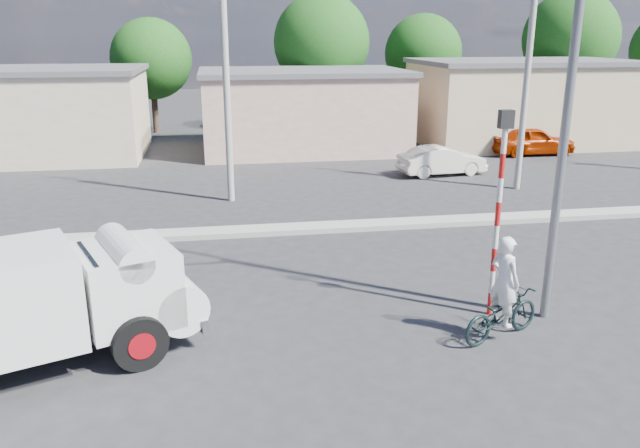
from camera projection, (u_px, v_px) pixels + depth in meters
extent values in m
plane|color=#2B2B2D|center=(360.00, 361.00, 11.51)|extent=(120.00, 120.00, 0.00)
cube|color=#99968E|center=(301.00, 228.00, 19.03)|extent=(40.00, 0.80, 0.16)
cylinder|color=black|center=(140.00, 343.00, 11.12)|extent=(1.04, 0.64, 1.01)
cylinder|color=#A50B14|center=(140.00, 343.00, 11.12)|extent=(0.58, 0.49, 0.49)
cylinder|color=black|center=(113.00, 304.00, 12.69)|extent=(1.04, 0.64, 1.01)
cylinder|color=#A50B14|center=(113.00, 304.00, 12.69)|extent=(0.58, 0.49, 0.49)
cube|color=black|center=(32.00, 340.00, 11.07)|extent=(4.35, 2.66, 0.16)
cube|color=silver|center=(127.00, 284.00, 11.72)|extent=(2.22, 2.35, 1.42)
cylinder|color=silver|center=(169.00, 295.00, 12.23)|extent=(1.63, 2.11, 1.01)
cylinder|color=silver|center=(124.00, 252.00, 11.53)|extent=(1.29, 1.98, 0.64)
cube|color=silver|center=(188.00, 308.00, 12.51)|extent=(0.84, 1.87, 0.26)
cube|color=black|center=(89.00, 270.00, 11.28)|extent=(0.64, 1.47, 0.64)
imported|color=black|center=(501.00, 314.00, 12.24)|extent=(2.06, 1.40, 1.02)
imported|color=white|center=(503.00, 295.00, 12.12)|extent=(0.66, 0.78, 1.82)
imported|color=silver|center=(442.00, 161.00, 26.43)|extent=(3.84, 1.75, 1.22)
imported|color=#952400|center=(532.00, 140.00, 30.79)|extent=(4.16, 1.69, 1.42)
cylinder|color=red|center=(490.00, 303.00, 13.35)|extent=(0.11, 0.11, 0.50)
cylinder|color=white|center=(492.00, 282.00, 13.21)|extent=(0.11, 0.11, 0.50)
cylinder|color=red|center=(494.00, 260.00, 13.06)|extent=(0.11, 0.11, 0.50)
cylinder|color=white|center=(496.00, 237.00, 12.91)|extent=(0.11, 0.11, 0.50)
cylinder|color=red|center=(498.00, 214.00, 12.77)|extent=(0.11, 0.11, 0.50)
cylinder|color=white|center=(500.00, 190.00, 12.62)|extent=(0.11, 0.11, 0.50)
cylinder|color=red|center=(502.00, 166.00, 12.47)|extent=(0.11, 0.11, 0.50)
cylinder|color=white|center=(504.00, 141.00, 12.32)|extent=(0.11, 0.11, 0.50)
cube|color=black|center=(506.00, 119.00, 12.20)|extent=(0.28, 0.18, 0.36)
cylinder|color=slate|center=(568.00, 103.00, 11.99)|extent=(0.18, 0.18, 9.00)
cube|color=#C8B497|center=(13.00, 116.00, 29.78)|extent=(12.00, 7.00, 4.00)
cube|color=#59595B|center=(6.00, 70.00, 29.16)|extent=(12.30, 7.30, 0.24)
cube|color=tan|center=(302.00, 112.00, 32.01)|extent=(10.00, 7.00, 3.80)
cube|color=#59595B|center=(302.00, 72.00, 31.42)|extent=(10.30, 7.30, 0.24)
cube|color=tan|center=(521.00, 104.00, 33.83)|extent=(11.00, 7.00, 4.20)
cube|color=#59595B|center=(525.00, 62.00, 33.18)|extent=(11.30, 7.30, 0.24)
cylinder|color=#38281E|center=(155.00, 104.00, 37.40)|extent=(0.36, 0.36, 3.47)
sphere|color=#28641E|center=(151.00, 59.00, 36.64)|extent=(4.71, 4.71, 4.71)
cylinder|color=#38281E|center=(321.00, 96.00, 37.92)|extent=(0.36, 0.36, 4.20)
sphere|color=#28641E|center=(321.00, 43.00, 37.00)|extent=(5.70, 5.70, 5.70)
cylinder|color=#38281E|center=(421.00, 96.00, 40.99)|extent=(0.36, 0.36, 3.64)
sphere|color=#28641E|center=(423.00, 53.00, 40.19)|extent=(4.94, 4.94, 4.94)
cylinder|color=#38281E|center=(564.00, 91.00, 40.41)|extent=(0.36, 0.36, 4.37)
sphere|color=#28641E|center=(570.00, 38.00, 39.45)|extent=(5.93, 5.93, 5.93)
cylinder|color=#99968E|center=(227.00, 88.00, 21.34)|extent=(0.24, 0.24, 8.00)
cylinder|color=#99968E|center=(526.00, 84.00, 23.06)|extent=(0.24, 0.24, 8.00)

